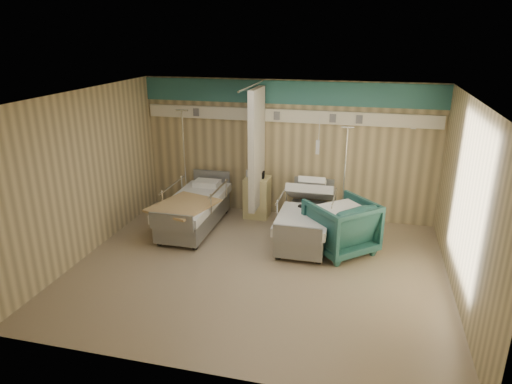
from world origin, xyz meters
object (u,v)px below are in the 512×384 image
at_px(bed_left, 194,213).
at_px(iv_stand_left, 186,191).
at_px(bed_right, 306,224).
at_px(iv_stand_right, 342,207).
at_px(bedside_cabinet, 257,197).
at_px(visitor_armchair, 341,226).

height_order(bed_left, iv_stand_left, iv_stand_left).
bearing_deg(bed_right, iv_stand_left, 162.45).
distance_m(bed_right, iv_stand_right, 1.01).
bearing_deg(bedside_cabinet, iv_stand_right, -3.05).
relative_size(visitor_armchair, iv_stand_left, 0.48).
distance_m(bed_right, visitor_armchair, 0.74).
bearing_deg(iv_stand_left, iv_stand_right, -0.90).
bearing_deg(bedside_cabinet, visitor_armchair, -34.15).
distance_m(visitor_armchair, iv_stand_right, 1.13).
xyz_separation_m(iv_stand_right, iv_stand_left, (-3.32, 0.05, 0.04)).
xyz_separation_m(bed_left, iv_stand_right, (2.81, 0.81, 0.10)).
bearing_deg(bedside_cabinet, bed_left, -139.40).
xyz_separation_m(bed_left, visitor_armchair, (2.85, -0.32, 0.16)).
xyz_separation_m(bed_right, bedside_cabinet, (-1.15, 0.90, 0.11)).
relative_size(bedside_cabinet, iv_stand_right, 0.42).
bearing_deg(iv_stand_left, bed_left, -59.08).
distance_m(iv_stand_right, iv_stand_left, 3.32).
relative_size(bed_left, visitor_armchair, 2.07).
xyz_separation_m(bedside_cabinet, iv_stand_left, (-1.56, -0.04, 0.02)).
bearing_deg(bed_right, iv_stand_right, 53.03).
xyz_separation_m(bed_right, visitor_armchair, (0.65, -0.32, 0.16)).
height_order(bed_right, visitor_armchair, visitor_armchair).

